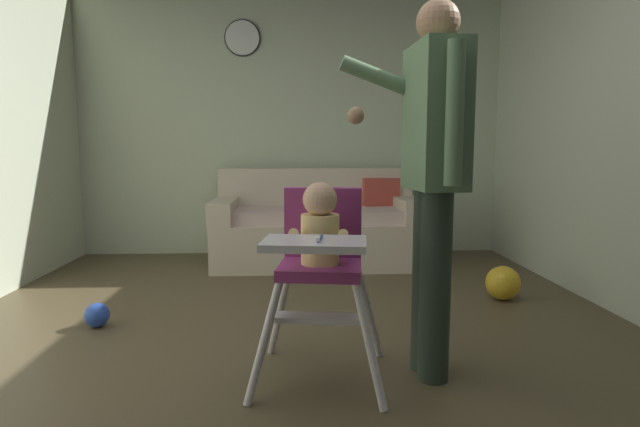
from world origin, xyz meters
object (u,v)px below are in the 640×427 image
high_chair (321,247)px  wall_clock (242,38)px  adult_standing (433,169)px  toy_ball_second (97,315)px  couch (317,227)px  toy_ball (503,283)px

high_chair → wall_clock: bearing=-160.7°
adult_standing → toy_ball_second: (-1.78, 0.73, -0.88)m
high_chair → wall_clock: (-0.60, 2.90, 1.48)m
high_chair → adult_standing: adult_standing is taller
couch → adult_standing: size_ratio=1.10×
high_chair → toy_ball: bearing=139.2°
high_chair → toy_ball: high_chair is taller
couch → adult_standing: bearing=9.5°
adult_standing → wall_clock: wall_clock is taller
toy_ball → toy_ball_second: toy_ball is taller
adult_standing → wall_clock: bearing=-71.6°
couch → toy_ball_second: size_ratio=12.81×
high_chair → toy_ball_second: size_ratio=6.30×
couch → toy_ball_second: bearing=-39.6°
toy_ball → wall_clock: size_ratio=0.68×
adult_standing → toy_ball: size_ratio=7.10×
couch → adult_standing: (0.40, -2.41, 0.62)m
adult_standing → wall_clock: (-1.10, 2.88, 1.14)m
adult_standing → toy_ball_second: bearing=-24.9°
couch → wall_clock: wall_clock is taller
toy_ball → high_chair: bearing=-138.6°
adult_standing → couch: bearing=-83.0°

